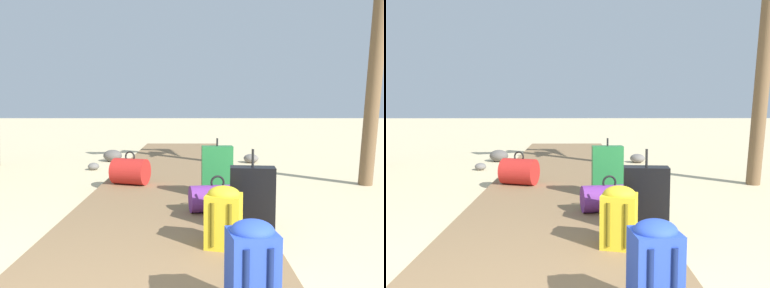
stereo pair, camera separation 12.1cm
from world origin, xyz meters
The scene contains 11 objects.
ground_plane centered at (0.00, 4.27, 0.00)m, with size 60.00×60.00×0.00m, color beige.
boardwalk centered at (0.00, 5.33, 0.04)m, with size 2.11×10.66×0.08m, color olive.
backpack_yellow centered at (0.58, 1.81, 0.36)m, with size 0.34×0.33×0.53m.
suitcase_green centered at (0.64, 3.65, 0.41)m, with size 0.41×0.19×0.77m.
suitcase_black centered at (0.89, 2.24, 0.39)m, with size 0.44×0.23×0.79m.
duffel_bag_purple centered at (0.60, 2.93, 0.23)m, with size 0.66×0.40×0.41m.
duffel_bag_red centered at (-0.62, 4.46, 0.28)m, with size 0.61×0.53×0.50m.
backpack_blue centered at (0.65, 0.65, 0.38)m, with size 0.29×0.29×0.58m.
rock_right_mid centered at (1.61, 7.20, 0.10)m, with size 0.31×0.33×0.19m, color slate.
rock_left_far centered at (-1.62, 6.25, 0.07)m, with size 0.21×0.22×0.14m, color slate.
rock_left_near centered at (-1.47, 7.41, 0.13)m, with size 0.43×0.37×0.26m, color #5B5651.
Camera 2 is at (0.19, -1.48, 1.29)m, focal length 37.33 mm.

